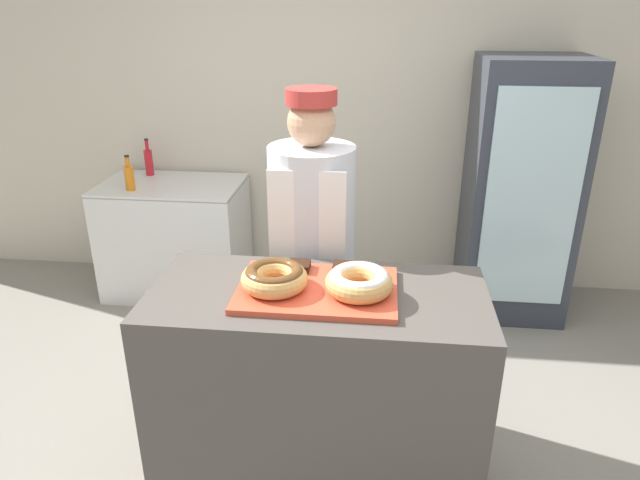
% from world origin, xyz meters
% --- Properties ---
extents(wall_back, '(8.00, 0.06, 2.70)m').
position_xyz_m(wall_back, '(0.00, 2.13, 1.35)').
color(wall_back, beige).
rests_on(wall_back, ground_plane).
extents(display_counter, '(1.33, 0.61, 0.97)m').
position_xyz_m(display_counter, '(0.00, 0.00, 0.49)').
color(display_counter, '#4C4742').
rests_on(display_counter, ground_plane).
extents(serving_tray, '(0.62, 0.42, 0.02)m').
position_xyz_m(serving_tray, '(0.00, 0.00, 0.98)').
color(serving_tray, '#D84C33').
rests_on(serving_tray, display_counter).
extents(donut_chocolate_glaze, '(0.26, 0.26, 0.09)m').
position_xyz_m(donut_chocolate_glaze, '(-0.16, -0.03, 1.04)').
color(donut_chocolate_glaze, tan).
rests_on(donut_chocolate_glaze, serving_tray).
extents(donut_light_glaze, '(0.26, 0.26, 0.09)m').
position_xyz_m(donut_light_glaze, '(0.16, -0.03, 1.04)').
color(donut_light_glaze, tan).
rests_on(donut_light_glaze, serving_tray).
extents(brownie_back_left, '(0.09, 0.09, 0.03)m').
position_xyz_m(brownie_back_left, '(-0.09, 0.15, 1.01)').
color(brownie_back_left, black).
rests_on(brownie_back_left, serving_tray).
extents(brownie_back_right, '(0.09, 0.09, 0.03)m').
position_xyz_m(brownie_back_right, '(0.09, 0.15, 1.01)').
color(brownie_back_right, black).
rests_on(brownie_back_right, serving_tray).
extents(baker_person, '(0.41, 0.41, 1.67)m').
position_xyz_m(baker_person, '(-0.09, 0.56, 0.87)').
color(baker_person, '#4C4C51').
rests_on(baker_person, ground_plane).
extents(beverage_fridge, '(0.67, 0.63, 1.71)m').
position_xyz_m(beverage_fridge, '(1.14, 1.75, 0.86)').
color(beverage_fridge, '#333842').
rests_on(beverage_fridge, ground_plane).
extents(chest_freezer, '(0.99, 0.63, 0.83)m').
position_xyz_m(chest_freezer, '(-1.24, 1.76, 0.42)').
color(chest_freezer, silver).
rests_on(chest_freezer, ground_plane).
extents(bottle_red, '(0.06, 0.06, 0.27)m').
position_xyz_m(bottle_red, '(-1.46, 1.95, 0.93)').
color(bottle_red, red).
rests_on(bottle_red, chest_freezer).
extents(bottle_orange, '(0.06, 0.06, 0.24)m').
position_xyz_m(bottle_orange, '(-1.46, 1.59, 0.92)').
color(bottle_orange, orange).
rests_on(bottle_orange, chest_freezer).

